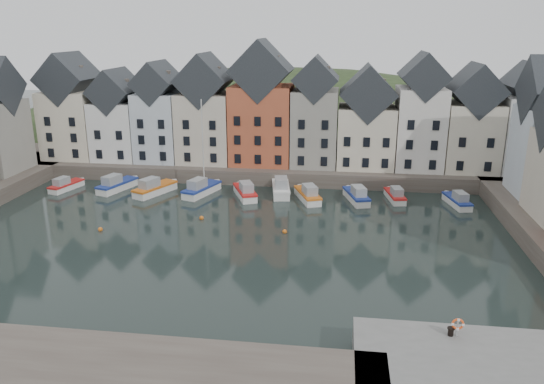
% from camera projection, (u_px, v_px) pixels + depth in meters
% --- Properties ---
extents(ground, '(260.00, 260.00, 0.00)m').
position_uv_depth(ground, '(220.00, 248.00, 53.12)').
color(ground, black).
rests_on(ground, ground).
extents(far_quay, '(90.00, 16.00, 2.00)m').
position_uv_depth(far_quay, '(264.00, 165.00, 81.23)').
color(far_quay, '#493F38').
rests_on(far_quay, ground).
extents(hillside, '(153.60, 70.40, 64.00)m').
position_uv_depth(hillside, '(282.00, 222.00, 111.45)').
color(hillside, '#222E17').
rests_on(hillside, ground).
extents(far_terrace, '(72.37, 8.16, 17.78)m').
position_uv_depth(far_terrace, '(283.00, 117.00, 76.59)').
color(far_terrace, beige).
rests_on(far_terrace, far_quay).
extents(mooring_buoys, '(20.50, 5.50, 0.50)m').
position_uv_depth(mooring_buoys, '(195.00, 226.00, 58.64)').
color(mooring_buoys, '#CC6218').
rests_on(mooring_buoys, ground).
extents(boat_a, '(2.98, 5.63, 2.07)m').
position_uv_depth(boat_a, '(66.00, 186.00, 72.10)').
color(boat_a, silver).
rests_on(boat_a, ground).
extents(boat_b, '(3.93, 6.84, 2.51)m').
position_uv_depth(boat_b, '(116.00, 185.00, 71.87)').
color(boat_b, silver).
rests_on(boat_b, ground).
extents(boat_c, '(4.60, 6.94, 2.56)m').
position_uv_depth(boat_c, '(154.00, 189.00, 70.23)').
color(boat_c, silver).
rests_on(boat_c, ground).
extents(boat_d, '(4.15, 6.95, 12.69)m').
position_uv_depth(boat_d, '(201.00, 189.00, 69.98)').
color(boat_d, silver).
rests_on(boat_d, ground).
extents(boat_e, '(4.26, 6.59, 2.43)m').
position_uv_depth(boat_e, '(245.00, 192.00, 68.92)').
color(boat_e, silver).
rests_on(boat_e, ground).
extents(boat_f, '(3.23, 7.24, 2.68)m').
position_uv_depth(boat_f, '(281.00, 188.00, 70.28)').
color(boat_f, silver).
rests_on(boat_f, ground).
extents(boat_g, '(4.05, 6.62, 2.43)m').
position_uv_depth(boat_g, '(308.00, 195.00, 67.67)').
color(boat_g, silver).
rests_on(boat_g, ground).
extents(boat_h, '(3.55, 6.49, 2.38)m').
position_uv_depth(boat_h, '(357.00, 196.00, 67.30)').
color(boat_h, silver).
rests_on(boat_h, ground).
extents(boat_i, '(2.56, 5.59, 2.07)m').
position_uv_depth(boat_i, '(395.00, 196.00, 67.74)').
color(boat_i, silver).
rests_on(boat_i, ground).
extents(boat_j, '(2.91, 5.82, 2.14)m').
position_uv_depth(boat_j, '(458.00, 201.00, 65.64)').
color(boat_j, silver).
rests_on(boat_j, ground).
extents(mooring_bollard, '(0.48, 0.48, 0.56)m').
position_uv_depth(mooring_bollard, '(451.00, 331.00, 34.38)').
color(mooring_bollard, black).
rests_on(mooring_bollard, near_quay).
extents(life_ring_post, '(0.80, 0.17, 1.30)m').
position_uv_depth(life_ring_post, '(458.00, 324.00, 34.13)').
color(life_ring_post, gray).
rests_on(life_ring_post, near_quay).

